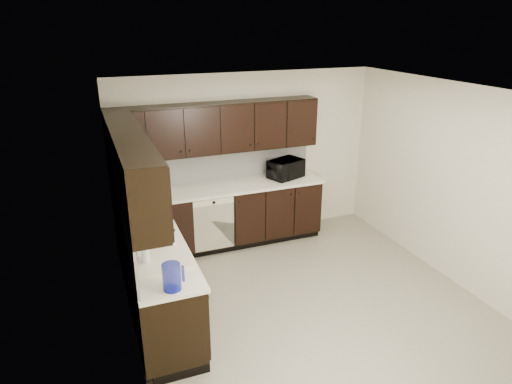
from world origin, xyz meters
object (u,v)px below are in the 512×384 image
blue_pitcher (172,277)px  toaster_oven (149,188)px  sink (160,259)px  storage_bin (149,227)px  microwave (286,169)px

blue_pitcher → toaster_oven: bearing=96.0°
blue_pitcher → sink: bearing=99.5°
storage_bin → blue_pitcher: bearing=-89.1°
toaster_oven → blue_pitcher: blue_pitcher is taller
sink → toaster_oven: size_ratio=2.50×
sink → storage_bin: sink is taller
microwave → toaster_oven: bearing=157.7°
microwave → storage_bin: microwave is taller
microwave → toaster_oven: (-2.05, 0.00, -0.04)m
sink → microwave: 2.82m
microwave → storage_bin: 2.56m
microwave → storage_bin: (-2.24, -1.23, -0.05)m
sink → storage_bin: (-0.02, 0.51, 0.15)m
microwave → storage_bin: bearing=-173.5°
storage_bin → sink: bearing=-87.2°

